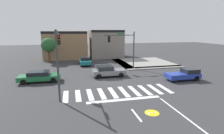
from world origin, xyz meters
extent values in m
plane|color=#353538|center=(0.00, 0.00, 0.00)|extent=(120.00, 120.00, 0.00)
cube|color=silver|center=(-5.13, -4.50, 0.00)|extent=(0.49, 3.16, 0.01)
cube|color=silver|center=(-3.99, -4.50, 0.00)|extent=(0.49, 3.16, 0.01)
cube|color=silver|center=(-2.85, -4.50, 0.00)|extent=(0.49, 3.16, 0.01)
cube|color=silver|center=(-1.71, -4.50, 0.00)|extent=(0.49, 3.16, 0.01)
cube|color=silver|center=(-0.57, -4.50, 0.00)|extent=(0.49, 3.16, 0.01)
cube|color=silver|center=(0.57, -4.50, 0.00)|extent=(0.49, 3.16, 0.01)
cube|color=silver|center=(1.71, -4.50, 0.00)|extent=(0.49, 3.16, 0.01)
cube|color=silver|center=(2.85, -4.50, 0.00)|extent=(0.49, 3.16, 0.01)
cube|color=silver|center=(3.99, -4.50, 0.00)|extent=(0.49, 3.16, 0.01)
cube|color=silver|center=(5.13, -4.50, 0.00)|extent=(0.49, 3.16, 0.01)
cube|color=white|center=(0.00, -6.50, 0.00)|extent=(6.80, 0.50, 0.01)
cube|color=white|center=(0.00, -9.50, 0.00)|extent=(0.16, 2.00, 0.01)
cylinder|color=yellow|center=(1.27, -9.44, 0.00)|extent=(1.10, 1.10, 0.01)
cylinder|color=white|center=(1.03, -9.44, 0.01)|extent=(0.18, 0.18, 0.00)
cylinder|color=white|center=(1.52, -9.44, 0.01)|extent=(0.18, 0.18, 0.00)
cube|color=white|center=(1.27, -9.44, 0.01)|extent=(0.49, 0.04, 0.00)
cube|color=gray|center=(9.00, 5.20, 0.07)|extent=(10.00, 1.60, 0.15)
cube|color=gray|center=(4.80, 10.00, 0.07)|extent=(1.60, 10.00, 0.15)
cube|color=gray|center=(9.00, 10.00, 0.07)|extent=(10.00, 10.00, 0.15)
cube|color=#93704C|center=(-5.51, 18.63, 2.96)|extent=(8.99, 5.25, 5.91)
cube|color=black|center=(-5.51, 16.20, 5.66)|extent=(8.99, 0.50, 0.50)
cube|color=gray|center=(3.43, 19.47, 3.08)|extent=(7.20, 6.94, 6.16)
cube|color=black|center=(3.43, 16.20, 5.91)|extent=(7.20, 0.50, 0.50)
cylinder|color=#383A3D|center=(-5.59, -5.56, 3.08)|extent=(0.18, 0.18, 6.16)
cylinder|color=#383A3D|center=(-5.59, -3.42, 5.76)|extent=(0.12, 4.28, 0.12)
cube|color=black|center=(-5.59, -2.31, 5.18)|extent=(0.32, 0.32, 0.95)
sphere|color=red|center=(-5.59, -2.48, 5.48)|extent=(0.22, 0.22, 0.22)
sphere|color=#4C330C|center=(-5.59, -2.48, 5.18)|extent=(0.22, 0.22, 0.22)
sphere|color=#0C3814|center=(-5.59, -2.48, 4.89)|extent=(0.22, 0.22, 0.22)
cube|color=#197233|center=(-5.59, -3.64, 5.98)|extent=(0.03, 1.10, 0.24)
cylinder|color=#383A3D|center=(5.21, 5.42, 2.96)|extent=(0.18, 0.18, 5.92)
cylinder|color=#383A3D|center=(2.84, 5.42, 5.37)|extent=(4.74, 0.12, 0.12)
cube|color=black|center=(1.20, 5.42, 4.79)|extent=(0.32, 0.32, 0.95)
sphere|color=red|center=(1.37, 5.42, 5.09)|extent=(0.22, 0.22, 0.22)
sphere|color=#4C330C|center=(1.37, 5.42, 4.79)|extent=(0.22, 0.22, 0.22)
sphere|color=#0C3814|center=(1.37, 5.42, 4.50)|extent=(0.22, 0.22, 0.22)
cube|color=#197233|center=(3.07, 5.42, 5.59)|extent=(1.10, 0.03, 0.24)
cube|color=#23389E|center=(8.89, -2.17, 0.60)|extent=(4.16, 1.75, 0.60)
cube|color=black|center=(9.93, -2.17, 1.15)|extent=(1.82, 1.54, 0.51)
cylinder|color=black|center=(7.48, -2.94, 0.33)|extent=(0.67, 0.22, 0.67)
cylinder|color=black|center=(7.48, -1.40, 0.33)|extent=(0.67, 0.22, 0.67)
cylinder|color=black|center=(10.30, -2.94, 0.33)|extent=(0.67, 0.22, 0.67)
cylinder|color=black|center=(10.30, -1.40, 0.33)|extent=(0.67, 0.22, 0.67)
cube|color=#1E6638|center=(-8.26, 1.11, 0.57)|extent=(4.76, 1.87, 0.55)
cube|color=black|center=(-8.36, 1.11, 1.08)|extent=(2.39, 1.65, 0.46)
cylinder|color=black|center=(-6.64, 1.94, 0.33)|extent=(0.66, 0.22, 0.66)
cylinder|color=black|center=(-6.64, 0.29, 0.33)|extent=(0.66, 0.22, 0.66)
cylinder|color=black|center=(-9.88, 1.94, 0.33)|extent=(0.66, 0.22, 0.66)
cylinder|color=black|center=(-9.88, 0.29, 0.33)|extent=(0.66, 0.22, 0.66)
cube|color=#196B70|center=(-2.09, 10.63, 0.61)|extent=(1.86, 4.37, 0.62)
cube|color=black|center=(-2.09, 10.59, 1.17)|extent=(1.63, 2.17, 0.51)
cylinder|color=black|center=(-1.28, 9.15, 0.33)|extent=(0.22, 0.66, 0.66)
cylinder|color=black|center=(-2.91, 9.15, 0.33)|extent=(0.22, 0.66, 0.66)
cylinder|color=black|center=(-1.28, 12.12, 0.33)|extent=(0.22, 0.66, 0.66)
cylinder|color=black|center=(-2.91, 12.12, 0.33)|extent=(0.22, 0.66, 0.66)
cube|color=slate|center=(0.33, 1.64, 0.62)|extent=(4.31, 1.94, 0.62)
cube|color=black|center=(-0.17, 1.64, 1.21)|extent=(2.02, 1.71, 0.55)
cylinder|color=black|center=(1.80, 2.50, 0.35)|extent=(0.70, 0.22, 0.70)
cylinder|color=black|center=(1.80, 0.78, 0.35)|extent=(0.70, 0.22, 0.70)
cylinder|color=black|center=(-1.13, 2.50, 0.35)|extent=(0.70, 0.22, 0.70)
cylinder|color=black|center=(-1.13, 0.78, 0.35)|extent=(0.70, 0.22, 0.70)
cylinder|color=#4C3823|center=(-8.50, 14.00, 1.40)|extent=(0.36, 0.36, 2.80)
sphere|color=#235628|center=(-8.50, 14.00, 3.40)|extent=(2.65, 2.65, 2.65)
camera|label=1|loc=(-4.46, -20.61, 6.10)|focal=28.05mm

